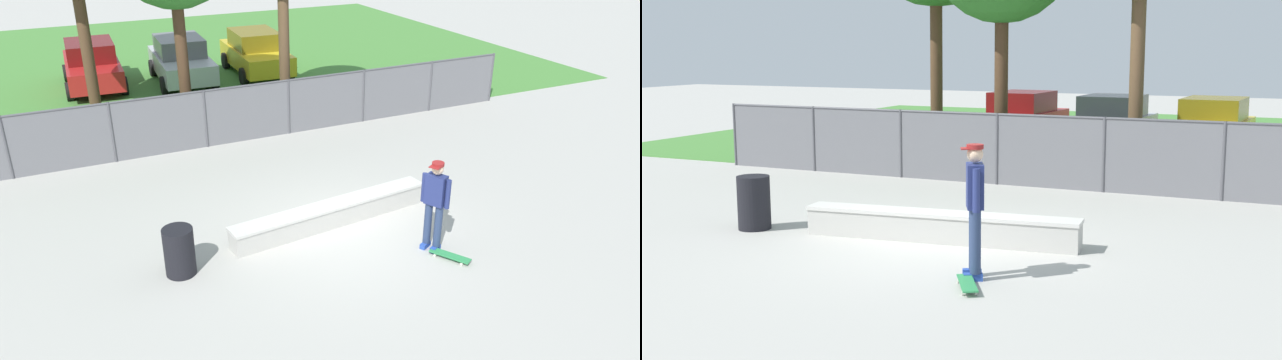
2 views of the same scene
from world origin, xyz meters
TOP-DOWN VIEW (x-y plane):
  - ground_plane at (0.00, 0.00)m, footprint 80.00×80.00m
  - grass_strip at (0.00, 16.26)m, footprint 29.19×20.00m
  - concrete_ledge at (-0.09, 0.54)m, footprint 4.61×0.96m
  - skateboarder at (1.24, -1.18)m, footprint 0.40×0.55m
  - skateboard at (1.34, -1.67)m, footprint 0.57×0.79m
  - chainlink_fence at (0.00, 5.96)m, footprint 17.26×0.07m
  - car_red at (-3.30, 13.39)m, footprint 2.17×4.28m
  - car_silver at (-0.24, 12.75)m, footprint 2.17×4.28m
  - car_yellow at (2.66, 12.68)m, footprint 2.17×4.28m
  - trash_bin at (-3.41, 0.07)m, footprint 0.56×0.56m

SIDE VIEW (x-z plane):
  - ground_plane at x=0.00m, z-range 0.00..0.00m
  - grass_strip at x=0.00m, z-range 0.00..0.02m
  - skateboard at x=1.34m, z-range 0.03..0.12m
  - concrete_ledge at x=-0.09m, z-range 0.00..0.49m
  - trash_bin at x=-3.41m, z-range 0.00..0.92m
  - car_red at x=-3.30m, z-range 0.01..1.67m
  - car_silver at x=-0.24m, z-range 0.01..1.67m
  - car_yellow at x=2.66m, z-range 0.01..1.67m
  - chainlink_fence at x=0.00m, z-range 0.08..1.70m
  - skateboarder at x=1.24m, z-range 0.11..1.95m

